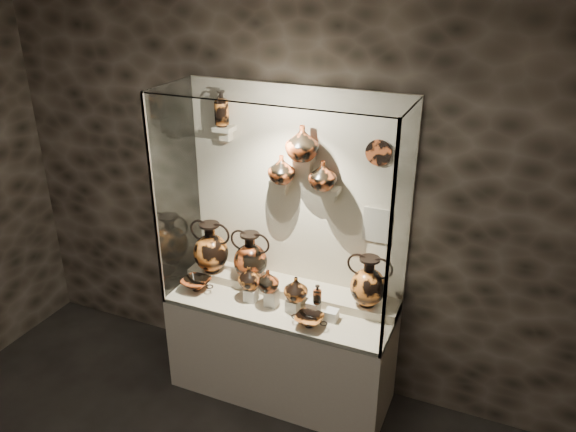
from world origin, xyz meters
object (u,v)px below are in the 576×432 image
object	(u,v)px
amphora_mid	(250,256)
ovoid_vase_c	(323,175)
lekythos_small	(317,293)
jug_b	(268,280)
jug_c	(296,288)
ovoid_vase_b	(302,143)
amphora_left	(211,247)
jug_a	(249,277)
kylix_right	(309,320)
kylix_left	(196,283)
amphora_right	(368,281)
lekythos_tall	(222,107)
ovoid_vase_a	(282,169)

from	to	relation	value
amphora_mid	ovoid_vase_c	distance (m)	0.91
lekythos_small	jug_b	bearing A→B (deg)	173.19
jug_c	ovoid_vase_b	world-z (taller)	ovoid_vase_b
amphora_left	amphora_mid	world-z (taller)	amphora_left
jug_a	kylix_right	bearing A→B (deg)	-4.83
kylix_left	kylix_right	size ratio (longest dim) A/B	1.11
amphora_right	lekythos_tall	xyz separation A→B (m)	(-1.18, 0.10, 1.12)
jug_c	kylix_left	distance (m)	0.83
kylix_left	jug_a	bearing A→B (deg)	-11.96
ovoid_vase_a	amphora_left	bearing A→B (deg)	-167.42
amphora_right	jug_b	distance (m)	0.72
lekythos_small	ovoid_vase_b	bearing A→B (deg)	126.30
kylix_left	jug_b	bearing A→B (deg)	-16.56
kylix_left	amphora_right	bearing A→B (deg)	-8.84
amphora_right	lekythos_tall	bearing A→B (deg)	-169.68
lekythos_tall	jug_a	bearing A→B (deg)	-23.00
amphora_left	kylix_right	world-z (taller)	amphora_left
kylix_right	lekythos_tall	distance (m)	1.64
jug_c	kylix_right	bearing A→B (deg)	-24.41
amphora_right	lekythos_tall	world-z (taller)	lekythos_tall
ovoid_vase_a	jug_b	bearing A→B (deg)	-83.69
jug_c	lekythos_tall	world-z (taller)	lekythos_tall
kylix_right	amphora_mid	bearing A→B (deg)	167.84
amphora_left	lekythos_tall	world-z (taller)	lekythos_tall
kylix_left	kylix_right	bearing A→B (deg)	-24.11
jug_a	ovoid_vase_c	bearing A→B (deg)	35.74
lekythos_tall	ovoid_vase_a	world-z (taller)	lekythos_tall
jug_b	ovoid_vase_c	world-z (taller)	ovoid_vase_c
amphora_right	lekythos_tall	size ratio (longest dim) A/B	1.35
jug_b	jug_c	size ratio (longest dim) A/B	0.93
lekythos_small	kylix_right	bearing A→B (deg)	-102.89
amphora_left	kylix_left	size ratio (longest dim) A/B	1.49
amphora_mid	ovoid_vase_a	distance (m)	0.76
amphora_mid	lekythos_tall	bearing A→B (deg)	-176.95
lekythos_tall	ovoid_vase_a	size ratio (longest dim) A/B	1.40
amphora_mid	lekythos_small	world-z (taller)	amphora_mid
ovoid_vase_a	ovoid_vase_b	distance (m)	0.27
jug_a	kylix_right	size ratio (longest dim) A/B	0.70
amphora_right	kylix_left	world-z (taller)	amphora_right
jug_a	ovoid_vase_c	xyz separation A→B (m)	(0.48, 0.23, 0.80)
jug_b	lekythos_small	distance (m)	0.38
jug_a	kylix_left	distance (m)	0.46
amphora_right	lekythos_small	xyz separation A→B (m)	(-0.31, -0.20, -0.06)
kylix_left	lekythos_tall	size ratio (longest dim) A/B	0.98
jug_c	kylix_right	xyz separation A→B (m)	(0.16, -0.15, -0.13)
kylix_right	ovoid_vase_a	world-z (taller)	ovoid_vase_a
jug_a	ovoid_vase_a	distance (m)	0.85
amphora_mid	ovoid_vase_a	bearing A→B (deg)	38.83
amphora_left	ovoid_vase_b	bearing A→B (deg)	27.11
amphora_right	jug_b	world-z (taller)	amphora_right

